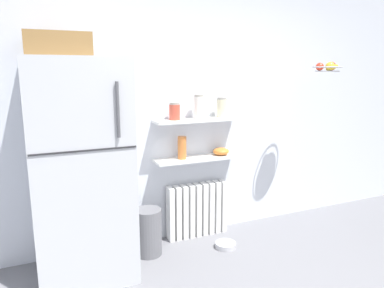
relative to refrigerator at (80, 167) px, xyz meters
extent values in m
cube|color=silver|center=(1.24, 0.40, 0.37)|extent=(7.04, 0.10, 2.60)
cube|color=#B7BABF|center=(0.00, 0.00, -0.04)|extent=(0.75, 0.71, 1.79)
cube|color=#262628|center=(0.00, -0.36, 0.20)|extent=(0.74, 0.01, 0.01)
cylinder|color=#4C4C51|center=(0.25, -0.37, 0.48)|extent=(0.02, 0.02, 0.40)
cube|color=olive|center=(-0.11, 0.00, 0.94)|extent=(0.45, 0.49, 0.17)
cube|color=white|center=(0.87, 0.27, -0.66)|extent=(0.05, 0.12, 0.56)
cube|color=white|center=(0.94, 0.27, -0.66)|extent=(0.05, 0.12, 0.56)
cube|color=white|center=(1.01, 0.27, -0.66)|extent=(0.05, 0.12, 0.56)
cube|color=white|center=(1.09, 0.27, -0.66)|extent=(0.05, 0.12, 0.56)
cube|color=white|center=(1.16, 0.27, -0.66)|extent=(0.05, 0.12, 0.56)
cube|color=white|center=(1.24, 0.27, -0.66)|extent=(0.05, 0.12, 0.56)
cube|color=white|center=(1.31, 0.27, -0.66)|extent=(0.05, 0.12, 0.56)
cube|color=white|center=(1.38, 0.27, -0.66)|extent=(0.05, 0.12, 0.56)
cube|color=white|center=(1.46, 0.27, -0.66)|extent=(0.05, 0.12, 0.56)
cube|color=white|center=(1.16, 0.24, -0.10)|extent=(0.89, 0.22, 0.02)
cube|color=white|center=(1.16, 0.24, 0.29)|extent=(0.89, 0.22, 0.02)
cylinder|color=#C64C38|center=(0.91, 0.24, 0.37)|extent=(0.10, 0.10, 0.15)
cylinder|color=gray|center=(0.91, 0.24, 0.46)|extent=(0.09, 0.09, 0.02)
cylinder|color=silver|center=(1.16, 0.24, 0.41)|extent=(0.09, 0.09, 0.21)
cylinder|color=gray|center=(1.16, 0.24, 0.52)|extent=(0.09, 0.09, 0.02)
cylinder|color=beige|center=(1.41, 0.24, 0.39)|extent=(0.10, 0.10, 0.18)
cylinder|color=gray|center=(1.41, 0.24, 0.49)|extent=(0.09, 0.09, 0.02)
cylinder|color=#CC7033|center=(0.98, 0.24, 0.02)|extent=(0.09, 0.09, 0.22)
ellipsoid|color=orange|center=(1.41, 0.24, -0.05)|extent=(0.17, 0.17, 0.08)
cylinder|color=slate|center=(0.58, 0.09, -0.71)|extent=(0.25, 0.25, 0.44)
cylinder|color=#B7B7BC|center=(1.30, -0.09, -0.91)|extent=(0.20, 0.20, 0.05)
torus|color=#B2B2B7|center=(2.37, -0.15, 0.79)|extent=(0.28, 0.28, 0.01)
cylinder|color=#A8A8AD|center=(2.37, -0.15, 0.75)|extent=(0.23, 0.23, 0.01)
sphere|color=red|center=(2.41, -0.16, 0.80)|extent=(0.09, 0.09, 0.09)
sphere|color=red|center=(2.32, -0.10, 0.80)|extent=(0.08, 0.08, 0.08)
sphere|color=gold|center=(2.34, -0.21, 0.80)|extent=(0.08, 0.08, 0.08)
ellipsoid|color=yellow|center=(2.40, -0.18, 0.79)|extent=(0.06, 0.18, 0.08)
camera|label=1|loc=(-0.29, -2.93, 0.76)|focal=33.71mm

